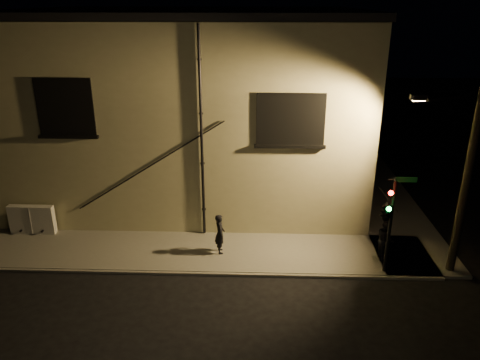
{
  "coord_description": "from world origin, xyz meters",
  "views": [
    {
      "loc": [
        0.32,
        -14.38,
        9.29
      ],
      "look_at": [
        -0.28,
        1.8,
        2.96
      ],
      "focal_mm": 35.0,
      "sensor_mm": 36.0,
      "label": 1
    }
  ],
  "objects_px": {
    "utility_cabinet": "(32,220)",
    "streetlamp_pole": "(462,179)",
    "pedestrian_b": "(386,239)",
    "traffic_signal": "(387,210)",
    "pedestrian_a": "(220,234)"
  },
  "relations": [
    {
      "from": "pedestrian_a",
      "to": "pedestrian_b",
      "type": "relative_size",
      "value": 1.0
    },
    {
      "from": "pedestrian_b",
      "to": "streetlamp_pole",
      "type": "relative_size",
      "value": 0.24
    },
    {
      "from": "utility_cabinet",
      "to": "pedestrian_b",
      "type": "bearing_deg",
      "value": -6.03
    },
    {
      "from": "utility_cabinet",
      "to": "streetlamp_pole",
      "type": "distance_m",
      "value": 16.58
    },
    {
      "from": "traffic_signal",
      "to": "streetlamp_pole",
      "type": "bearing_deg",
      "value": 8.57
    },
    {
      "from": "pedestrian_b",
      "to": "traffic_signal",
      "type": "height_order",
      "value": "traffic_signal"
    },
    {
      "from": "traffic_signal",
      "to": "pedestrian_b",
      "type": "bearing_deg",
      "value": 68.71
    },
    {
      "from": "pedestrian_b",
      "to": "streetlamp_pole",
      "type": "distance_m",
      "value": 3.47
    },
    {
      "from": "utility_cabinet",
      "to": "traffic_signal",
      "type": "relative_size",
      "value": 0.51
    },
    {
      "from": "pedestrian_b",
      "to": "traffic_signal",
      "type": "relative_size",
      "value": 0.44
    },
    {
      "from": "traffic_signal",
      "to": "pedestrian_a",
      "type": "bearing_deg",
      "value": 168.14
    },
    {
      "from": "traffic_signal",
      "to": "utility_cabinet",
      "type": "bearing_deg",
      "value": 169.6
    },
    {
      "from": "pedestrian_a",
      "to": "pedestrian_b",
      "type": "height_order",
      "value": "pedestrian_b"
    },
    {
      "from": "pedestrian_a",
      "to": "streetlamp_pole",
      "type": "distance_m",
      "value": 8.77
    },
    {
      "from": "utility_cabinet",
      "to": "pedestrian_b",
      "type": "height_order",
      "value": "pedestrian_b"
    }
  ]
}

